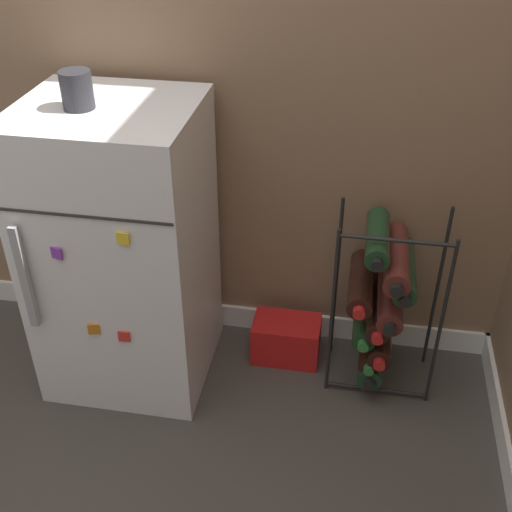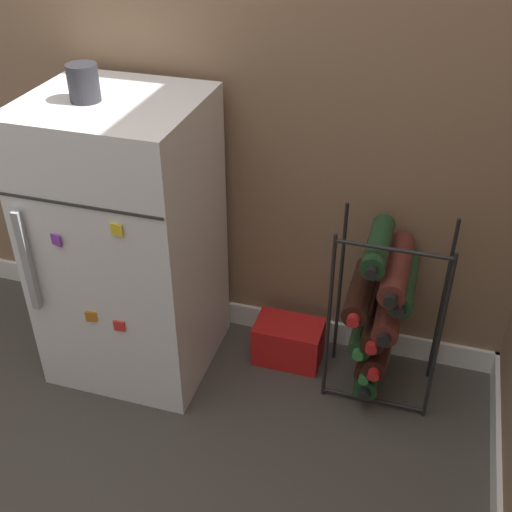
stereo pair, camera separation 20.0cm
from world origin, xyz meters
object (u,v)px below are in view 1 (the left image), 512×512
(soda_box, at_px, (286,339))
(fridge_top_cup, at_px, (77,90))
(mini_fridge, at_px, (124,251))
(wine_rack, at_px, (380,301))

(soda_box, bearing_deg, fridge_top_cup, -164.85)
(mini_fridge, xyz_separation_m, wine_rack, (0.82, 0.08, -0.16))
(wine_rack, xyz_separation_m, soda_box, (-0.30, 0.04, -0.24))
(wine_rack, relative_size, fridge_top_cup, 6.13)
(mini_fridge, height_order, fridge_top_cup, fridge_top_cup)
(mini_fridge, xyz_separation_m, fridge_top_cup, (-0.06, -0.03, 0.53))
(soda_box, bearing_deg, mini_fridge, -166.25)
(wine_rack, relative_size, soda_box, 2.69)
(mini_fridge, relative_size, fridge_top_cup, 9.25)
(wine_rack, height_order, soda_box, wine_rack)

